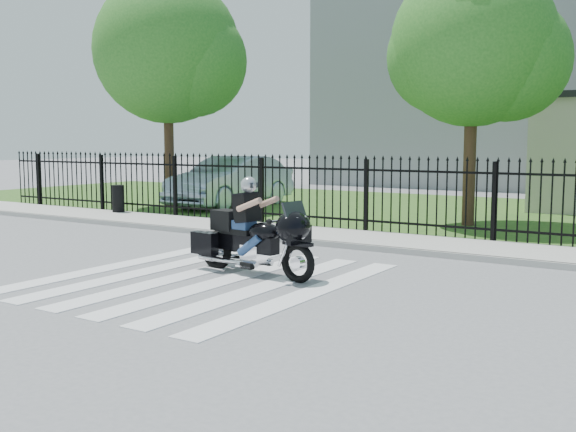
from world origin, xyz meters
The scene contains 12 objects.
ground centered at (0.00, 0.00, 0.00)m, with size 120.00×120.00×0.00m, color slate.
crosswalk centered at (0.00, 0.00, 0.01)m, with size 5.00×5.50×0.01m, color silver, non-canonical shape.
sidewalk centered at (0.00, 5.00, 0.06)m, with size 40.00×2.00×0.12m, color #ADAAA3.
curb centered at (0.00, 4.00, 0.06)m, with size 40.00×0.12×0.12m, color #ADAAA3.
grass_strip centered at (0.00, 12.00, 0.01)m, with size 40.00×12.00×0.02m, color #25511B.
iron_fence centered at (0.00, 6.00, 0.90)m, with size 26.00×0.04×1.80m.
tree_left centered at (-8.50, 8.50, 5.17)m, with size 4.80×4.80×7.58m.
tree_mid centered at (1.50, 9.00, 4.67)m, with size 4.20×4.20×6.78m.
building_tall centered at (-3.00, 26.00, 6.00)m, with size 15.00×10.00×12.00m, color gray.
motorcycle_rider centered at (0.44, 0.75, 0.69)m, with size 2.53×1.01×1.68m.
parked_car centered at (-6.82, 9.68, 0.86)m, with size 1.78×5.12×1.69m, color #A1B8CB.
litter_bin centered at (-7.98, 5.70, 0.52)m, with size 0.36×0.36×0.80m, color black.
Camera 1 is at (6.98, -8.32, 2.25)m, focal length 42.00 mm.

